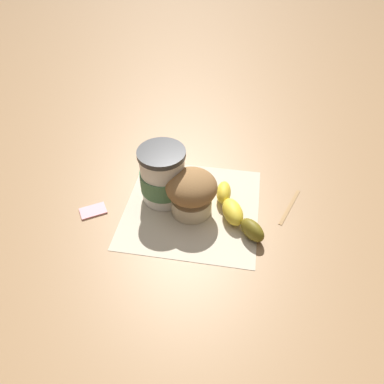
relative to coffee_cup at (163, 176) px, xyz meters
name	(u,v)px	position (x,y,z in m)	size (l,w,h in m)	color
ground_plane	(192,208)	(0.06, -0.02, -0.06)	(3.00, 3.00, 0.00)	#936D47
paper_napkin	(192,207)	(0.06, -0.02, -0.06)	(0.26, 0.26, 0.00)	beige
coffee_cup	(163,176)	(0.00, 0.00, 0.00)	(0.09, 0.09, 0.12)	silver
muffin	(190,192)	(0.06, -0.03, 0.00)	(0.10, 0.10, 0.09)	beige
banana	(235,211)	(0.15, -0.04, -0.04)	(0.10, 0.15, 0.04)	yellow
sugar_packet	(93,210)	(-0.13, -0.06, -0.05)	(0.05, 0.03, 0.01)	pink
wooden_stirrer	(290,207)	(0.25, 0.00, -0.05)	(0.11, 0.01, 0.00)	#9E7547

